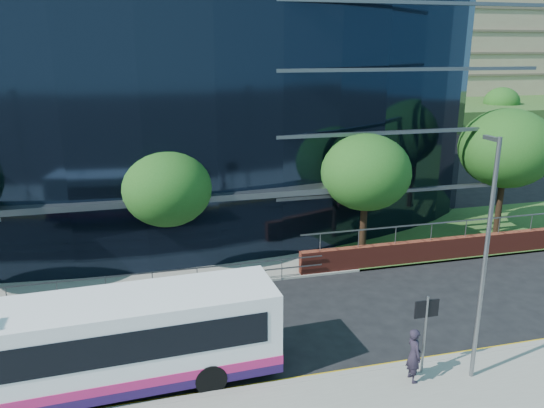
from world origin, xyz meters
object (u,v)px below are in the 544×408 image
object	(u,v)px
tree_far_c	(366,172)
tree_dist_f	(501,102)
street_sign	(426,319)
tree_dist_e	(391,104)
tree_far_d	(506,148)
streetlight_east	(485,255)
city_bus	(102,344)
tree_far_b	(167,189)
pedestrian	(414,355)

from	to	relation	value
tree_far_c	tree_dist_f	size ratio (longest dim) A/B	1.08
street_sign	tree_dist_e	world-z (taller)	tree_dist_e
tree_far_d	tree_dist_e	size ratio (longest dim) A/B	1.14
tree_far_c	tree_dist_e	xyz separation A→B (m)	(17.00, 31.00, 0.00)
streetlight_east	city_bus	xyz separation A→B (m)	(-11.76, 2.47, -2.79)
street_sign	tree_far_d	distance (m)	16.61
tree_far_b	tree_dist_f	size ratio (longest dim) A/B	1.00
city_bus	pedestrian	xyz separation A→B (m)	(9.74, -2.21, -0.57)
tree_far_d	tree_far_c	bearing A→B (deg)	-173.66
tree_dist_f	streetlight_east	distance (m)	55.74
street_sign	tree_far_c	size ratio (longest dim) A/B	0.43
tree_dist_e	streetlight_east	distance (m)	45.85
tree_far_c	city_bus	distance (m)	15.71
tree_dist_f	pedestrian	size ratio (longest dim) A/B	3.27
tree_dist_f	street_sign	bearing A→B (deg)	-129.16
tree_far_b	tree_dist_f	xyz separation A→B (m)	(43.00, 32.50, 0.00)
tree_dist_e	pedestrian	size ratio (longest dim) A/B	3.52
tree_far_c	tree_dist_e	world-z (taller)	same
tree_dist_e	streetlight_east	world-z (taller)	streetlight_east
tree_far_d	city_bus	world-z (taller)	tree_far_d
tree_dist_f	pedestrian	world-z (taller)	tree_dist_f
tree_dist_e	city_bus	xyz separation A→B (m)	(-29.76, -39.70, -2.89)
tree_far_b	city_bus	xyz separation A→B (m)	(-2.76, -9.20, -2.56)
city_bus	tree_far_c	bearing A→B (deg)	31.59
tree_far_b	tree_far_d	distance (m)	19.03
street_sign	tree_far_b	world-z (taller)	tree_far_b
tree_far_c	tree_dist_f	distance (m)	46.67
city_bus	street_sign	bearing A→B (deg)	-13.11
tree_far_b	city_bus	world-z (taller)	tree_far_b
tree_dist_e	streetlight_east	xyz separation A→B (m)	(-18.00, -42.17, -0.10)
tree_far_d	pedestrian	xyz separation A→B (m)	(-12.02, -11.91, -4.11)
tree_far_c	city_bus	xyz separation A→B (m)	(-12.76, -8.70, -2.89)
street_sign	tree_far_d	size ratio (longest dim) A/B	0.38
street_sign	tree_dist_e	size ratio (longest dim) A/B	0.43
tree_far_b	city_bus	distance (m)	9.94
tree_far_d	pedestrian	size ratio (longest dim) A/B	4.02
tree_far_c	street_sign	bearing A→B (deg)	-103.29
tree_dist_f	tree_far_d	bearing A→B (deg)	-126.87
street_sign	streetlight_east	size ratio (longest dim) A/B	0.35
streetlight_east	tree_far_c	bearing A→B (deg)	84.89
tree_far_c	pedestrian	size ratio (longest dim) A/B	3.52
tree_far_c	tree_far_d	size ratio (longest dim) A/B	0.87
tree_far_c	tree_dist_e	bearing A→B (deg)	61.26
tree_far_d	pedestrian	distance (m)	17.42
tree_far_c	tree_dist_f	world-z (taller)	tree_far_c
tree_far_b	tree_dist_e	distance (m)	40.74
tree_far_d	tree_dist_e	world-z (taller)	tree_far_d
tree_far_b	tree_dist_e	bearing A→B (deg)	48.48
tree_far_d	tree_dist_f	world-z (taller)	tree_far_d
tree_far_b	streetlight_east	xyz separation A→B (m)	(9.00, -11.67, 0.23)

